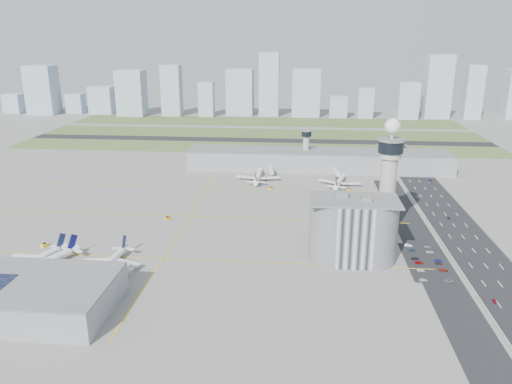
# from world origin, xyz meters

# --- Properties ---
(ground) EXTENTS (1000.00, 1000.00, 0.00)m
(ground) POSITION_xyz_m (0.00, 0.00, 0.00)
(ground) COLOR gray
(grass_strip_0) EXTENTS (480.00, 50.00, 0.08)m
(grass_strip_0) POSITION_xyz_m (-20.00, 225.00, 0.04)
(grass_strip_0) COLOR #43642F
(grass_strip_0) RESTS_ON ground
(grass_strip_1) EXTENTS (480.00, 60.00, 0.08)m
(grass_strip_1) POSITION_xyz_m (-20.00, 300.00, 0.04)
(grass_strip_1) COLOR #4B5F2D
(grass_strip_1) RESTS_ON ground
(grass_strip_2) EXTENTS (480.00, 70.00, 0.08)m
(grass_strip_2) POSITION_xyz_m (-20.00, 380.00, 0.04)
(grass_strip_2) COLOR #47592A
(grass_strip_2) RESTS_ON ground
(runway) EXTENTS (480.00, 22.00, 0.10)m
(runway) POSITION_xyz_m (-20.00, 262.00, 0.06)
(runway) COLOR black
(runway) RESTS_ON ground
(highway) EXTENTS (28.00, 500.00, 0.10)m
(highway) POSITION_xyz_m (115.00, 0.00, 0.05)
(highway) COLOR black
(highway) RESTS_ON ground
(barrier_left) EXTENTS (0.60, 500.00, 1.20)m
(barrier_left) POSITION_xyz_m (101.00, 0.00, 0.60)
(barrier_left) COLOR #9E9E99
(barrier_left) RESTS_ON ground
(barrier_right) EXTENTS (0.60, 500.00, 1.20)m
(barrier_right) POSITION_xyz_m (129.00, 0.00, 0.60)
(barrier_right) COLOR #9E9E99
(barrier_right) RESTS_ON ground
(landside_road) EXTENTS (18.00, 260.00, 0.08)m
(landside_road) POSITION_xyz_m (90.00, -10.00, 0.04)
(landside_road) COLOR black
(landside_road) RESTS_ON ground
(parking_lot) EXTENTS (20.00, 44.00, 0.10)m
(parking_lot) POSITION_xyz_m (88.00, -22.00, 0.05)
(parking_lot) COLOR black
(parking_lot) RESTS_ON ground
(taxiway_line_h_0) EXTENTS (260.00, 0.60, 0.01)m
(taxiway_line_h_0) POSITION_xyz_m (-40.00, -30.00, 0.01)
(taxiway_line_h_0) COLOR yellow
(taxiway_line_h_0) RESTS_ON ground
(taxiway_line_h_1) EXTENTS (260.00, 0.60, 0.01)m
(taxiway_line_h_1) POSITION_xyz_m (-40.00, 30.00, 0.01)
(taxiway_line_h_1) COLOR yellow
(taxiway_line_h_1) RESTS_ON ground
(taxiway_line_h_2) EXTENTS (260.00, 0.60, 0.01)m
(taxiway_line_h_2) POSITION_xyz_m (-40.00, 90.00, 0.01)
(taxiway_line_h_2) COLOR yellow
(taxiway_line_h_2) RESTS_ON ground
(taxiway_line_v) EXTENTS (0.60, 260.00, 0.01)m
(taxiway_line_v) POSITION_xyz_m (-40.00, 30.00, 0.01)
(taxiway_line_v) COLOR yellow
(taxiway_line_v) RESTS_ON ground
(control_tower) EXTENTS (14.00, 14.00, 64.50)m
(control_tower) POSITION_xyz_m (72.00, 8.00, 35.04)
(control_tower) COLOR #ADAAA5
(control_tower) RESTS_ON ground
(secondary_tower) EXTENTS (8.60, 8.60, 31.90)m
(secondary_tower) POSITION_xyz_m (30.00, 150.00, 18.80)
(secondary_tower) COLOR #ADAAA5
(secondary_tower) RESTS_ON ground
(admin_building) EXTENTS (42.00, 24.00, 33.50)m
(admin_building) POSITION_xyz_m (51.99, -22.00, 15.30)
(admin_building) COLOR #B2B2B7
(admin_building) RESTS_ON ground
(terminal_pier) EXTENTS (210.00, 32.00, 15.80)m
(terminal_pier) POSITION_xyz_m (40.00, 148.00, 7.90)
(terminal_pier) COLOR gray
(terminal_pier) RESTS_ON ground
(near_terminal) EXTENTS (84.00, 42.00, 13.00)m
(near_terminal) POSITION_xyz_m (-88.07, -82.02, 6.43)
(near_terminal) COLOR gray
(near_terminal) RESTS_ON ground
(airplane_near_a) EXTENTS (42.93, 46.00, 10.34)m
(airplane_near_a) POSITION_xyz_m (-97.67, -43.41, 5.17)
(airplane_near_a) COLOR white
(airplane_near_a) RESTS_ON ground
(airplane_near_b) EXTENTS (46.48, 49.41, 10.97)m
(airplane_near_b) POSITION_xyz_m (-91.71, -46.28, 5.48)
(airplane_near_b) COLOR white
(airplane_near_b) RESTS_ON ground
(airplane_near_c) EXTENTS (32.49, 37.22, 9.73)m
(airplane_near_c) POSITION_xyz_m (-61.53, -41.63, 4.86)
(airplane_near_c) COLOR white
(airplane_near_c) RESTS_ON ground
(airplane_far_a) EXTENTS (34.00, 39.87, 11.07)m
(airplane_far_a) POSITION_xyz_m (-5.56, 112.42, 5.54)
(airplane_far_a) COLOR white
(airplane_far_a) RESTS_ON ground
(airplane_far_b) EXTENTS (39.02, 43.18, 10.37)m
(airplane_far_b) POSITION_xyz_m (54.72, 105.15, 5.18)
(airplane_far_b) COLOR white
(airplane_far_b) RESTS_ON ground
(jet_bridge_near_1) EXTENTS (5.39, 14.31, 5.70)m
(jet_bridge_near_1) POSITION_xyz_m (-83.00, -61.00, 2.85)
(jet_bridge_near_1) COLOR silver
(jet_bridge_near_1) RESTS_ON ground
(jet_bridge_near_2) EXTENTS (5.39, 14.31, 5.70)m
(jet_bridge_near_2) POSITION_xyz_m (-53.00, -61.00, 2.85)
(jet_bridge_near_2) COLOR silver
(jet_bridge_near_2) RESTS_ON ground
(jet_bridge_far_0) EXTENTS (5.39, 14.31, 5.70)m
(jet_bridge_far_0) POSITION_xyz_m (2.00, 132.00, 2.85)
(jet_bridge_far_0) COLOR silver
(jet_bridge_far_0) RESTS_ON ground
(jet_bridge_far_1) EXTENTS (5.39, 14.31, 5.70)m
(jet_bridge_far_1) POSITION_xyz_m (52.00, 132.00, 2.85)
(jet_bridge_far_1) COLOR silver
(jet_bridge_far_1) RESTS_ON ground
(tug_0) EXTENTS (3.66, 4.19, 2.04)m
(tug_0) POSITION_xyz_m (-104.64, -21.36, 1.02)
(tug_0) COLOR yellow
(tug_0) RESTS_ON ground
(tug_1) EXTENTS (3.89, 4.21, 2.02)m
(tug_1) POSITION_xyz_m (-83.23, -27.46, 1.01)
(tug_1) COLOR yellow
(tug_1) RESTS_ON ground
(tug_2) EXTENTS (3.46, 3.91, 1.89)m
(tug_2) POSITION_xyz_m (-61.90, -29.57, 0.94)
(tug_2) COLOR #D3C005
(tug_2) RESTS_ON ground
(tug_3) EXTENTS (3.62, 3.84, 1.84)m
(tug_3) POSITION_xyz_m (-51.76, 23.58, 0.92)
(tug_3) COLOR #F19F09
(tug_3) RESTS_ON ground
(tug_4) EXTENTS (3.62, 3.24, 1.74)m
(tug_4) POSITION_xyz_m (5.49, 89.86, 0.87)
(tug_4) COLOR #DDA200
(tug_4) RESTS_ON ground
(tug_5) EXTENTS (3.57, 3.27, 1.71)m
(tug_5) POSITION_xyz_m (60.24, 92.50, 0.86)
(tug_5) COLOR orange
(tug_5) RESTS_ON ground
(car_lot_0) EXTENTS (4.01, 2.01, 1.31)m
(car_lot_0) POSITION_xyz_m (81.91, -42.17, 0.66)
(car_lot_0) COLOR silver
(car_lot_0) RESTS_ON ground
(car_lot_1) EXTENTS (3.57, 1.56, 1.14)m
(car_lot_1) POSITION_xyz_m (83.00, -32.38, 0.57)
(car_lot_1) COLOR #A0A0A0
(car_lot_1) RESTS_ON ground
(car_lot_2) EXTENTS (4.09, 2.19, 1.09)m
(car_lot_2) POSITION_xyz_m (83.96, -24.09, 0.55)
(car_lot_2) COLOR #8B0507
(car_lot_2) RESTS_ON ground
(car_lot_3) EXTENTS (3.79, 1.68, 1.08)m
(car_lot_3) POSITION_xyz_m (83.28, -19.30, 0.54)
(car_lot_3) COLOR black
(car_lot_3) RESTS_ON ground
(car_lot_4) EXTENTS (3.39, 1.79, 1.10)m
(car_lot_4) POSITION_xyz_m (83.72, -9.51, 0.55)
(car_lot_4) COLOR navy
(car_lot_4) RESTS_ON ground
(car_lot_5) EXTENTS (3.99, 1.40, 1.32)m
(car_lot_5) POSITION_xyz_m (82.90, -3.66, 0.66)
(car_lot_5) COLOR white
(car_lot_5) RESTS_ON ground
(car_lot_6) EXTENTS (4.17, 1.98, 1.15)m
(car_lot_6) POSITION_xyz_m (93.21, -41.92, 0.57)
(car_lot_6) COLOR gray
(car_lot_6) RESTS_ON ground
(car_lot_7) EXTENTS (3.90, 1.62, 1.13)m
(car_lot_7) POSITION_xyz_m (93.53, -31.19, 0.56)
(car_lot_7) COLOR maroon
(car_lot_7) RESTS_ON ground
(car_lot_8) EXTENTS (3.25, 1.40, 1.09)m
(car_lot_8) POSITION_xyz_m (93.18, -24.01, 0.55)
(car_lot_8) COLOR #262627
(car_lot_8) RESTS_ON ground
(car_lot_9) EXTENTS (3.63, 1.76, 1.15)m
(car_lot_9) POSITION_xyz_m (93.62, -20.99, 0.57)
(car_lot_9) COLOR navy
(car_lot_9) RESTS_ON ground
(car_lot_10) EXTENTS (4.21, 2.37, 1.11)m
(car_lot_10) POSITION_xyz_m (92.15, -11.13, 0.55)
(car_lot_10) COLOR silver
(car_lot_10) RESTS_ON ground
(car_lot_11) EXTENTS (3.76, 1.56, 1.09)m
(car_lot_11) POSITION_xyz_m (92.52, -4.69, 0.54)
(car_lot_11) COLOR gray
(car_lot_11) RESTS_ON ground
(car_hw_0) EXTENTS (1.33, 3.19, 1.08)m
(car_hw_0) POSITION_xyz_m (106.95, -58.40, 0.54)
(car_hw_0) COLOR maroon
(car_hw_0) RESTS_ON ground
(car_hw_1) EXTENTS (1.65, 3.44, 1.09)m
(car_hw_1) POSITION_xyz_m (114.91, 40.41, 0.54)
(car_hw_1) COLOR black
(car_hw_1) RESTS_ON ground
(car_hw_2) EXTENTS (2.16, 4.52, 1.24)m
(car_hw_2) POSITION_xyz_m (122.96, 120.63, 0.62)
(car_hw_2) COLOR navy
(car_hw_2) RESTS_ON ground
(car_hw_4) EXTENTS (1.96, 3.73, 1.21)m
(car_hw_4) POSITION_xyz_m (108.79, 179.86, 0.61)
(car_hw_4) COLOR gray
(car_hw_4) RESTS_ON ground
(skyline_bldg_0) EXTENTS (24.05, 19.24, 26.50)m
(skyline_bldg_0) POSITION_xyz_m (-377.77, 421.70, 13.25)
(skyline_bldg_0) COLOR #9EADC1
(skyline_bldg_0) RESTS_ON ground
(skyline_bldg_1) EXTENTS (37.63, 30.10, 65.60)m
(skyline_bldg_1) POSITION_xyz_m (-331.22, 417.61, 32.80)
(skyline_bldg_1) COLOR #9EADC1
(skyline_bldg_1) RESTS_ON ground
(skyline_bldg_2) EXTENTS (22.81, 18.25, 26.79)m
(skyline_bldg_2) POSITION_xyz_m (-291.25, 430.16, 13.39)
(skyline_bldg_2) COLOR #9EADC1
(skyline_bldg_2) RESTS_ON ground
(skyline_bldg_3) EXTENTS (32.30, 25.84, 36.93)m
(skyline_bldg_3) POSITION_xyz_m (-252.58, 431.35, 18.47)
(skyline_bldg_3) COLOR #9EADC1
(skyline_bldg_3) RESTS_ON ground
(skyline_bldg_4) EXTENTS (35.81, 28.65, 60.36)m
(skyline_bldg_4) POSITION_xyz_m (-204.47, 415.19, 30.18)
(skyline_bldg_4) COLOR #9EADC1
(skyline_bldg_4) RESTS_ON ground
(skyline_bldg_5) EXTENTS (25.49, 20.39, 66.89)m
(skyline_bldg_5) POSITION_xyz_m (-150.11, 419.66, 33.44)
(skyline_bldg_5) COLOR #9EADC1
(skyline_bldg_5) RESTS_ON ground
(skyline_bldg_6) EXTENTS (20.04, 16.03, 45.20)m
(skyline_bldg_6) POSITION_xyz_m (-102.68, 417.90, 22.60)
(skyline_bldg_6) COLOR #9EADC1
(skyline_bldg_6) RESTS_ON ground
(skyline_bldg_7) EXTENTS (35.76, 28.61, 61.22)m
(skyline_bldg_7) POSITION_xyz_m (-59.44, 436.89, 30.61)
(skyline_bldg_7) COLOR #9EADC1
(skyline_bldg_7) RESTS_ON ground
(skyline_bldg_8) EXTENTS (26.33, 21.06, 83.39)m
(skyline_bldg_8) POSITION_xyz_m (-19.42, 431.56, 41.69)
(skyline_bldg_8) COLOR #9EADC1
(skyline_bldg_8) RESTS_ON ground
(skyline_bldg_9) EXTENTS (36.96, 29.57, 62.11)m
(skyline_bldg_9) POSITION_xyz_m (30.27, 432.32, 31.06)
(skyline_bldg_9) COLOR #9EADC1
(skyline_bldg_9) RESTS_ON ground
(skyline_bldg_10) EXTENTS (23.01, 18.41, 27.75)m
(skyline_bldg_10) POSITION_xyz_m (73.27, 423.68, 13.87)
(skyline_bldg_10) COLOR #9EADC1
(skyline_bldg_10) RESTS_ON ground
(skyline_bldg_11) EXTENTS (20.22, 16.18, 38.97)m
(skyline_bldg_11) POSITION_xyz_m (108.28, 423.34, 19.48)
(skyline_bldg_11) COLOR #9EADC1
(skyline_bldg_11) RESTS_ON ground
(skyline_bldg_12) EXTENTS (26.14, 20.92, 46.89)m
(skyline_bldg_12) POSITION_xyz_m (162.17, 421.29, 23.44)
(skyline_bldg_12) COLOR #9EADC1
(skyline_bldg_12) RESTS_ON ground
(skyline_bldg_13) EXTENTS (32.26, 25.81, 81.20)m
(skyline_bldg_13) POSITION_xyz_m (201.27, 433.27, 40.60)
(skyline_bldg_13) COLOR #9EADC1
(skyline_bldg_13) RESTS_ON ground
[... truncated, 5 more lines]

